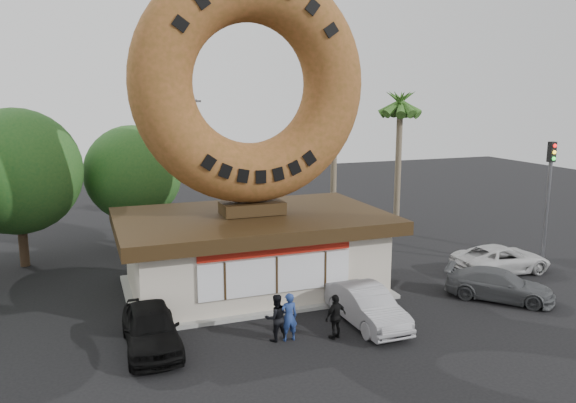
% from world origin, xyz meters
% --- Properties ---
extents(ground, '(90.00, 90.00, 0.00)m').
position_xyz_m(ground, '(0.00, 0.00, 0.00)').
color(ground, black).
rests_on(ground, ground).
extents(donut_shop, '(11.20, 7.20, 3.80)m').
position_xyz_m(donut_shop, '(0.00, 5.98, 1.77)').
color(donut_shop, '#C0B5A4').
rests_on(donut_shop, ground).
extents(giant_donut, '(9.71, 2.47, 9.71)m').
position_xyz_m(giant_donut, '(0.00, 6.00, 8.65)').
color(giant_donut, '#95532B').
rests_on(giant_donut, donut_shop).
extents(tree_west, '(6.00, 6.00, 7.65)m').
position_xyz_m(tree_west, '(-9.50, 13.00, 4.64)').
color(tree_west, '#473321').
rests_on(tree_west, ground).
extents(tree_mid, '(5.20, 5.20, 6.63)m').
position_xyz_m(tree_mid, '(-4.00, 15.00, 4.02)').
color(tree_mid, '#473321').
rests_on(tree_mid, ground).
extents(palm_near, '(2.60, 2.60, 9.75)m').
position_xyz_m(palm_near, '(7.50, 14.00, 8.41)').
color(palm_near, '#726651').
rests_on(palm_near, ground).
extents(palm_far, '(2.60, 2.60, 8.75)m').
position_xyz_m(palm_far, '(11.00, 12.50, 7.48)').
color(palm_far, '#726651').
rests_on(palm_far, ground).
extents(street_lamp, '(2.11, 0.20, 8.00)m').
position_xyz_m(street_lamp, '(-1.86, 16.00, 4.48)').
color(street_lamp, '#59595E').
rests_on(street_lamp, ground).
extents(traffic_signal, '(0.30, 0.38, 6.07)m').
position_xyz_m(traffic_signal, '(14.00, 3.99, 3.87)').
color(traffic_signal, '#59595E').
rests_on(traffic_signal, ground).
extents(person_left, '(0.62, 0.41, 1.68)m').
position_xyz_m(person_left, '(-0.38, 0.59, 0.84)').
color(person_left, navy).
rests_on(person_left, ground).
extents(person_center, '(0.82, 0.66, 1.64)m').
position_xyz_m(person_center, '(-0.79, 0.74, 0.82)').
color(person_center, black).
rests_on(person_center, ground).
extents(person_right, '(1.00, 0.67, 1.57)m').
position_xyz_m(person_right, '(1.18, 0.18, 0.79)').
color(person_right, black).
rests_on(person_right, ground).
extents(car_black, '(1.79, 4.31, 1.46)m').
position_xyz_m(car_black, '(-4.84, 1.59, 0.73)').
color(car_black, black).
rests_on(car_black, ground).
extents(car_silver, '(1.56, 4.23, 1.38)m').
position_xyz_m(car_silver, '(2.76, 0.90, 0.69)').
color(car_silver, gray).
rests_on(car_silver, ground).
extents(car_grey, '(4.18, 4.23, 1.23)m').
position_xyz_m(car_grey, '(9.03, 1.24, 0.61)').
color(car_grey, '#4F5154').
rests_on(car_grey, ground).
extents(car_white, '(4.72, 2.35, 1.28)m').
position_xyz_m(car_white, '(11.58, 4.07, 0.64)').
color(car_white, silver).
rests_on(car_white, ground).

